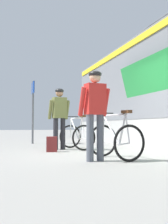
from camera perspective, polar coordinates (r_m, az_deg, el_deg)
ground_plane at (r=6.81m, az=4.69°, el=-8.57°), size 80.00×80.00×0.00m
cyclist_near_in_red at (r=5.43m, az=2.27°, el=1.09°), size 0.64×0.37×1.76m
cyclist_far_in_olive at (r=8.07m, az=-5.06°, el=-0.18°), size 0.64×0.37×1.76m
bicycle_near_silver at (r=5.81m, az=6.41°, el=-5.59°), size 0.87×1.17×0.99m
bicycle_far_white at (r=8.19m, az=-1.46°, el=-4.80°), size 0.85×1.16×0.99m
backpack_on_platform at (r=7.41m, az=-6.60°, el=-6.55°), size 0.31×0.23×0.40m
platform_sign_post at (r=10.91m, az=-10.40°, el=2.16°), size 0.08×0.70×2.40m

